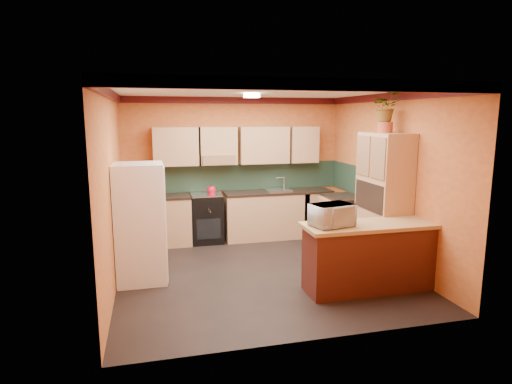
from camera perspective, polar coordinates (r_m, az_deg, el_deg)
room_shell at (r=6.50m, az=0.27°, el=7.83°), size 4.24×4.24×2.72m
base_cabinets_back at (r=8.20m, az=-2.28°, el=-3.36°), size 3.65×0.60×0.88m
countertop_back at (r=8.11m, az=-2.31°, el=-0.20°), size 3.65×0.62×0.04m
stove at (r=8.10m, az=-6.63°, el=-3.48°), size 0.58×0.58×0.91m
kettle at (r=7.96m, az=-5.94°, el=0.29°), size 0.18×0.18×0.18m
sink at (r=8.29m, az=2.94°, el=0.27°), size 0.48×0.40×0.03m
base_cabinets_right at (r=7.98m, az=11.55°, el=-3.94°), size 0.60×0.80×0.88m
countertop_right at (r=7.88m, az=11.66°, el=-0.69°), size 0.62×0.80×0.04m
fridge at (r=6.28m, az=-15.18°, el=-4.03°), size 0.68×0.66×1.70m
pantry at (r=6.80m, az=16.57°, el=-1.30°), size 0.48×0.90×2.10m
fern_pot at (r=6.73m, az=16.84°, el=8.26°), size 0.22×0.22×0.16m
fern at (r=6.73m, az=16.97°, el=10.86°), size 0.51×0.48×0.45m
breakfast_bar at (r=6.07m, az=15.11°, el=-8.53°), size 1.80×0.55×0.88m
bar_top at (r=5.95m, az=15.31°, el=-4.27°), size 1.90×0.65×0.05m
microwave at (r=5.64m, az=10.08°, el=-3.04°), size 0.60×0.48×0.29m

